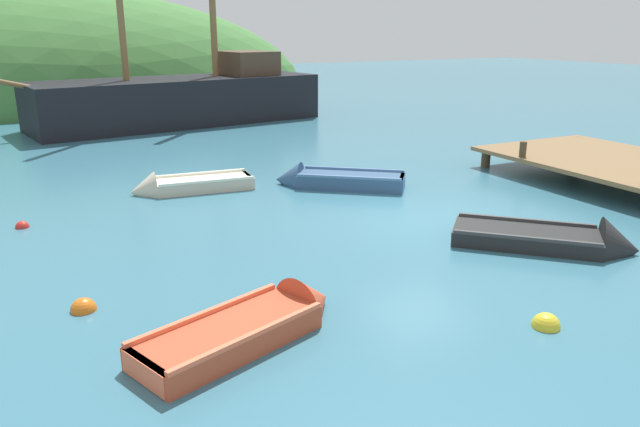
{
  "coord_description": "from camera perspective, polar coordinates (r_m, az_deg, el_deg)",
  "views": [
    {
      "loc": [
        -8.19,
        -10.95,
        4.26
      ],
      "look_at": [
        -2.15,
        0.89,
        0.19
      ],
      "focal_mm": 34.18,
      "sensor_mm": 36.0,
      "label": 1
    }
  ],
  "objects": [
    {
      "name": "rowboat_outer_left",
      "position": [
        13.21,
        21.57,
        -2.6
      ],
      "size": [
        3.41,
        3.4,
        1.23
      ],
      "rotation": [
        0.0,
        0.0,
        5.5
      ],
      "color": "black",
      "rests_on": "ground"
    },
    {
      "name": "rowboat_near_dock",
      "position": [
        9.01,
        -5.87,
        -10.51
      ],
      "size": [
        3.48,
        2.1,
        1.01
      ],
      "rotation": [
        0.0,
        0.0,
        0.34
      ],
      "color": "#C64C2D",
      "rests_on": "ground"
    },
    {
      "name": "buoy_yellow",
      "position": [
        9.8,
        20.37,
        -9.9
      ],
      "size": [
        0.43,
        0.43,
        0.43
      ],
      "primitive_type": "sphere",
      "color": "yellow",
      "rests_on": "ground"
    },
    {
      "name": "dock",
      "position": [
        19.26,
        27.06,
        3.98
      ],
      "size": [
        4.82,
        7.89,
        1.68
      ],
      "color": "olive",
      "rests_on": "ground"
    },
    {
      "name": "rowboat_far",
      "position": [
        16.95,
        -12.6,
        2.39
      ],
      "size": [
        3.35,
        1.36,
        1.02
      ],
      "rotation": [
        0.0,
        0.0,
        3.04
      ],
      "color": "beige",
      "rests_on": "ground"
    },
    {
      "name": "ground_plane",
      "position": [
        14.32,
        9.32,
        -0.52
      ],
      "size": [
        120.0,
        120.0,
        0.0
      ],
      "primitive_type": "plane",
      "color": "teal"
    },
    {
      "name": "rowboat_center",
      "position": [
        17.04,
        1.1,
        2.99
      ],
      "size": [
        3.5,
        3.08,
        1.05
      ],
      "rotation": [
        0.0,
        0.0,
        2.47
      ],
      "color": "#335175",
      "rests_on": "ground"
    },
    {
      "name": "buoy_orange",
      "position": [
        10.38,
        -21.25,
        -8.44
      ],
      "size": [
        0.41,
        0.41,
        0.41
      ],
      "primitive_type": "sphere",
      "color": "orange",
      "rests_on": "ground"
    },
    {
      "name": "buoy_red",
      "position": [
        15.08,
        -26.09,
        -1.18
      ],
      "size": [
        0.3,
        0.3,
        0.3
      ],
      "primitive_type": "sphere",
      "color": "red",
      "rests_on": "ground"
    },
    {
      "name": "sailing_ship",
      "position": [
        29.16,
        -12.79,
        9.82
      ],
      "size": [
        15.72,
        5.9,
        12.71
      ],
      "rotation": [
        0.0,
        0.0,
        3.3
      ],
      "color": "black",
      "rests_on": "ground"
    }
  ]
}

